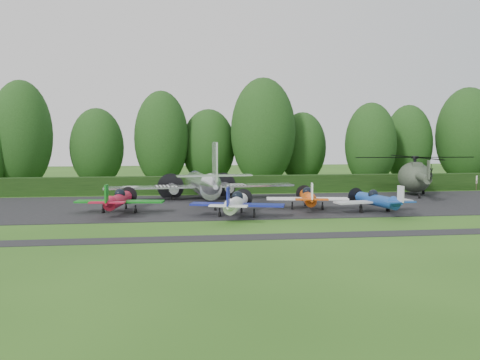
{
  "coord_description": "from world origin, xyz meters",
  "views": [
    {
      "loc": [
        -7.62,
        -39.66,
        6.54
      ],
      "look_at": [
        -0.94,
        8.93,
        2.5
      ],
      "focal_mm": 40.0,
      "sensor_mm": 36.0,
      "label": 1
    }
  ],
  "objects": [
    {
      "name": "apron",
      "position": [
        0.0,
        10.0,
        0.0
      ],
      "size": [
        70.0,
        18.0,
        0.01
      ],
      "primitive_type": "cube",
      "color": "black",
      "rests_on": "ground"
    },
    {
      "name": "light_plane_white",
      "position": [
        -2.17,
        2.22,
        1.21
      ],
      "size": [
        7.58,
        7.97,
        2.91
      ],
      "rotation": [
        0.0,
        0.0,
        0.29
      ],
      "color": "silver",
      "rests_on": "ground"
    },
    {
      "name": "tree_0",
      "position": [
        -8.28,
        31.63,
        6.23
      ],
      "size": [
        7.11,
        7.11,
        12.49
      ],
      "color": "black",
      "rests_on": "ground"
    },
    {
      "name": "tree_4",
      "position": [
        4.98,
        29.75,
        7.08
      ],
      "size": [
        8.53,
        8.53,
        14.18
      ],
      "color": "black",
      "rests_on": "ground"
    },
    {
      "name": "taxiway_verge",
      "position": [
        0.0,
        -6.0,
        0.0
      ],
      "size": [
        70.0,
        2.0,
        0.0
      ],
      "primitive_type": "cube",
      "color": "black",
      "rests_on": "ground"
    },
    {
      "name": "sign_board",
      "position": [
        28.07,
        20.5,
        1.2
      ],
      "size": [
        3.16,
        0.12,
        1.78
      ],
      "rotation": [
        0.0,
        0.0,
        0.19
      ],
      "color": "#3F3326",
      "rests_on": "ground"
    },
    {
      "name": "tree_1",
      "position": [
        33.73,
        29.56,
        6.63
      ],
      "size": [
        8.48,
        8.48,
        13.27
      ],
      "color": "black",
      "rests_on": "ground"
    },
    {
      "name": "hedgerow",
      "position": [
        0.0,
        21.0,
        0.0
      ],
      "size": [
        90.0,
        1.6,
        2.0
      ],
      "primitive_type": "cube",
      "color": "black",
      "rests_on": "ground"
    },
    {
      "name": "tree_8",
      "position": [
        11.14,
        33.01,
        4.92
      ],
      "size": [
        6.6,
        6.6,
        9.87
      ],
      "color": "black",
      "rests_on": "ground"
    },
    {
      "name": "tree_2",
      "position": [
        -16.54,
        31.36,
        5.07
      ],
      "size": [
        6.87,
        6.87,
        10.16
      ],
      "color": "black",
      "rests_on": "ground"
    },
    {
      "name": "tree_9",
      "position": [
        -25.33,
        29.44,
        6.7
      ],
      "size": [
        7.42,
        7.42,
        13.43
      ],
      "color": "black",
      "rests_on": "ground"
    },
    {
      "name": "tree_7",
      "position": [
        -1.93,
        33.17,
        5.09
      ],
      "size": [
        7.31,
        7.31,
        10.21
      ],
      "color": "black",
      "rests_on": "ground"
    },
    {
      "name": "helicopter",
      "position": [
        19.52,
        15.92,
        2.33
      ],
      "size": [
        13.45,
        15.74,
        4.33
      ],
      "rotation": [
        0.0,
        0.0,
        0.31
      ],
      "color": "#323C2E",
      "rests_on": "ground"
    },
    {
      "name": "light_plane_orange",
      "position": [
        4.66,
        5.84,
        1.15
      ],
      "size": [
        7.21,
        7.58,
        2.77
      ],
      "rotation": [
        0.0,
        0.0,
        0.17
      ],
      "color": "#CC470C",
      "rests_on": "ground"
    },
    {
      "name": "ground",
      "position": [
        0.0,
        0.0,
        0.0
      ],
      "size": [
        160.0,
        160.0,
        0.0
      ],
      "primitive_type": "plane",
      "color": "#274E16",
      "rests_on": "ground"
    },
    {
      "name": "light_plane_blue",
      "position": [
        9.99,
        3.29,
        1.12
      ],
      "size": [
        7.03,
        7.39,
        2.7
      ],
      "rotation": [
        0.0,
        0.0,
        -0.17
      ],
      "color": "navy",
      "rests_on": "ground"
    },
    {
      "name": "tree_10",
      "position": [
        25.87,
        31.24,
        5.43
      ],
      "size": [
        6.65,
        6.65,
        10.89
      ],
      "color": "black",
      "rests_on": "ground"
    },
    {
      "name": "tree_11",
      "position": [
        18.92,
        27.48,
        5.45
      ],
      "size": [
        6.7,
        6.7,
        10.93
      ],
      "color": "black",
      "rests_on": "ground"
    },
    {
      "name": "transport_plane",
      "position": [
        -4.11,
        13.6,
        1.74
      ],
      "size": [
        19.43,
        14.9,
        6.23
      ],
      "rotation": [
        0.0,
        0.0,
        -0.09
      ],
      "color": "white",
      "rests_on": "ground"
    },
    {
      "name": "light_plane_red",
      "position": [
        -11.68,
        5.78,
        1.19
      ],
      "size": [
        7.44,
        7.82,
        2.86
      ],
      "rotation": [
        0.0,
        0.0,
        0.15
      ],
      "color": "#AB0F2E",
      "rests_on": "ground"
    }
  ]
}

